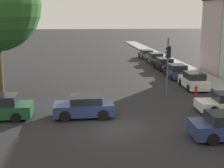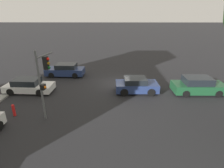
{
  "view_description": "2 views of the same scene",
  "coord_description": "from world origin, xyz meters",
  "px_view_note": "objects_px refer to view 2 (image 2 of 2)",
  "views": [
    {
      "loc": [
        -1.89,
        -17.55,
        6.5
      ],
      "look_at": [
        0.54,
        5.75,
        1.41
      ],
      "focal_mm": 50.0,
      "sensor_mm": 36.0,
      "label": 1
    },
    {
      "loc": [
        0.37,
        17.39,
        6.85
      ],
      "look_at": [
        0.57,
        3.79,
        1.4
      ],
      "focal_mm": 28.0,
      "sensor_mm": 36.0,
      "label": 2
    }
  ],
  "objects_px": {
    "crossing_car_0": "(29,86)",
    "fire_hydrant": "(14,110)",
    "crossing_car_1": "(65,70)",
    "crossing_car_3": "(198,86)",
    "traffic_signal": "(44,75)",
    "crossing_car_2": "(136,85)"
  },
  "relations": [
    {
      "from": "crossing_car_2",
      "to": "fire_hydrant",
      "type": "relative_size",
      "value": 4.27
    },
    {
      "from": "traffic_signal",
      "to": "crossing_car_3",
      "type": "height_order",
      "value": "traffic_signal"
    },
    {
      "from": "crossing_car_3",
      "to": "crossing_car_2",
      "type": "bearing_deg",
      "value": 177.69
    },
    {
      "from": "crossing_car_1",
      "to": "crossing_car_2",
      "type": "relative_size",
      "value": 1.14
    },
    {
      "from": "crossing_car_0",
      "to": "crossing_car_3",
      "type": "relative_size",
      "value": 0.95
    },
    {
      "from": "crossing_car_0",
      "to": "crossing_car_1",
      "type": "height_order",
      "value": "crossing_car_1"
    },
    {
      "from": "traffic_signal",
      "to": "fire_hydrant",
      "type": "relative_size",
      "value": 5.26
    },
    {
      "from": "crossing_car_0",
      "to": "crossing_car_1",
      "type": "distance_m",
      "value": 5.22
    },
    {
      "from": "crossing_car_2",
      "to": "crossing_car_3",
      "type": "distance_m",
      "value": 5.67
    },
    {
      "from": "traffic_signal",
      "to": "crossing_car_2",
      "type": "xyz_separation_m",
      "value": [
        -6.74,
        -4.22,
        -2.45
      ]
    },
    {
      "from": "crossing_car_3",
      "to": "fire_hydrant",
      "type": "height_order",
      "value": "crossing_car_3"
    },
    {
      "from": "crossing_car_0",
      "to": "fire_hydrant",
      "type": "xyz_separation_m",
      "value": [
        -0.8,
        4.17,
        -0.14
      ]
    },
    {
      "from": "fire_hydrant",
      "to": "crossing_car_3",
      "type": "bearing_deg",
      "value": -164.46
    },
    {
      "from": "traffic_signal",
      "to": "crossing_car_2",
      "type": "bearing_deg",
      "value": 43.76
    },
    {
      "from": "crossing_car_2",
      "to": "traffic_signal",
      "type": "bearing_deg",
      "value": -149.19
    },
    {
      "from": "crossing_car_2",
      "to": "crossing_car_3",
      "type": "xyz_separation_m",
      "value": [
        -5.67,
        0.16,
        0.05
      ]
    },
    {
      "from": "traffic_signal",
      "to": "crossing_car_1",
      "type": "relative_size",
      "value": 1.08
    },
    {
      "from": "crossing_car_0",
      "to": "crossing_car_2",
      "type": "height_order",
      "value": "crossing_car_2"
    },
    {
      "from": "crossing_car_3",
      "to": "fire_hydrant",
      "type": "bearing_deg",
      "value": -165.13
    },
    {
      "from": "traffic_signal",
      "to": "crossing_car_3",
      "type": "distance_m",
      "value": 13.27
    },
    {
      "from": "traffic_signal",
      "to": "crossing_car_0",
      "type": "relative_size",
      "value": 1.09
    },
    {
      "from": "crossing_car_0",
      "to": "crossing_car_3",
      "type": "xyz_separation_m",
      "value": [
        -15.74,
        0.01,
        0.1
      ]
    }
  ]
}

